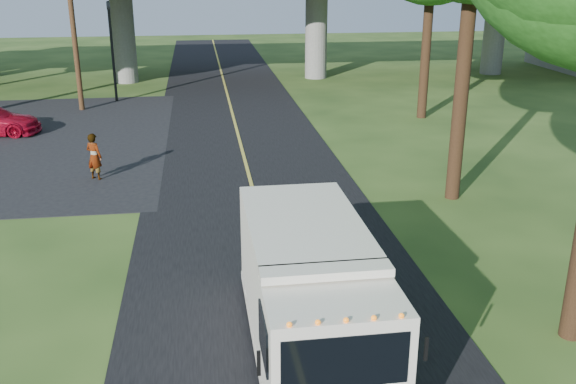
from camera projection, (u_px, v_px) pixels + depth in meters
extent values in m
cube|color=black|center=(254.00, 196.00, 20.45)|extent=(7.00, 90.00, 0.02)
cube|color=gold|center=(254.00, 195.00, 20.44)|extent=(0.12, 90.00, 0.01)
cylinder|color=slate|center=(124.00, 38.00, 39.28)|extent=(1.40, 1.40, 5.40)
cylinder|color=slate|center=(316.00, 35.00, 40.86)|extent=(1.40, 1.40, 5.40)
cylinder|color=slate|center=(494.00, 33.00, 42.43)|extent=(1.40, 1.40, 5.40)
cylinder|color=black|center=(112.00, 52.00, 33.72)|extent=(0.14, 0.14, 5.20)
imported|color=black|center=(109.00, 13.00, 33.05)|extent=(0.18, 0.22, 1.10)
cylinder|color=#472D19|center=(72.00, 19.00, 31.02)|extent=(0.26, 0.26, 9.00)
cylinder|color=#382314|center=(463.00, 76.00, 19.04)|extent=(0.44, 0.44, 7.70)
cylinder|color=#382314|center=(426.00, 47.00, 29.85)|extent=(0.44, 0.44, 6.65)
cube|color=silver|center=(303.00, 265.00, 12.42)|extent=(2.15, 3.90, 1.99)
cube|color=silver|center=(333.00, 348.00, 9.89)|extent=(2.13, 1.61, 1.81)
cube|color=black|center=(345.00, 361.00, 9.07)|extent=(1.86, 0.08, 0.84)
cube|color=silver|center=(306.00, 329.00, 12.50)|extent=(2.16, 5.14, 0.16)
cylinder|color=black|center=(252.00, 290.00, 13.73)|extent=(0.25, 0.80, 0.80)
cylinder|color=black|center=(335.00, 284.00, 13.98)|extent=(0.25, 0.80, 0.80)
imported|color=gray|center=(94.00, 157.00, 21.78)|extent=(0.71, 0.65, 1.62)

